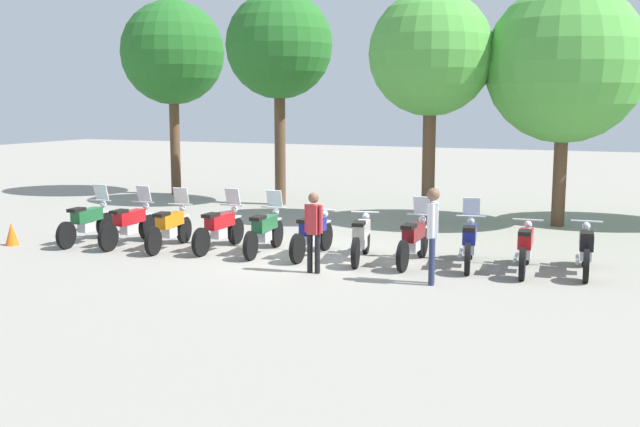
% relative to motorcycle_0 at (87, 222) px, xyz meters
% --- Properties ---
extents(ground_plane, '(80.00, 80.00, 0.00)m').
position_rel_motorcycle_0_xyz_m(ground_plane, '(5.67, 0.57, -0.52)').
color(ground_plane, gray).
extents(motorcycle_0, '(0.62, 2.19, 1.37)m').
position_rel_motorcycle_0_xyz_m(motorcycle_0, '(0.00, 0.00, 0.00)').
color(motorcycle_0, black).
rests_on(motorcycle_0, ground_plane).
extents(motorcycle_1, '(0.62, 2.19, 1.37)m').
position_rel_motorcycle_0_xyz_m(motorcycle_1, '(1.14, 0.15, 0.00)').
color(motorcycle_1, black).
rests_on(motorcycle_1, ground_plane).
extents(motorcycle_2, '(0.62, 2.18, 1.37)m').
position_rel_motorcycle_0_xyz_m(motorcycle_2, '(2.26, 0.17, 0.00)').
color(motorcycle_2, black).
rests_on(motorcycle_2, ground_plane).
extents(motorcycle_3, '(0.62, 2.19, 1.37)m').
position_rel_motorcycle_0_xyz_m(motorcycle_3, '(3.40, 0.50, 0.00)').
color(motorcycle_3, black).
rests_on(motorcycle_3, ground_plane).
extents(motorcycle_4, '(0.62, 2.19, 1.37)m').
position_rel_motorcycle_0_xyz_m(motorcycle_4, '(4.53, 0.57, 0.00)').
color(motorcycle_4, black).
rests_on(motorcycle_4, ground_plane).
extents(motorcycle_5, '(0.62, 2.19, 0.99)m').
position_rel_motorcycle_0_xyz_m(motorcycle_5, '(5.67, 0.65, -0.01)').
color(motorcycle_5, black).
rests_on(motorcycle_5, ground_plane).
extents(motorcycle_6, '(0.69, 2.17, 0.99)m').
position_rel_motorcycle_0_xyz_m(motorcycle_6, '(6.80, 0.69, -0.01)').
color(motorcycle_6, black).
rests_on(motorcycle_6, ground_plane).
extents(motorcycle_7, '(0.62, 2.19, 1.37)m').
position_rel_motorcycle_0_xyz_m(motorcycle_7, '(7.94, 0.78, 0.00)').
color(motorcycle_7, black).
rests_on(motorcycle_7, ground_plane).
extents(motorcycle_8, '(0.64, 2.18, 1.37)m').
position_rel_motorcycle_0_xyz_m(motorcycle_8, '(9.06, 1.02, 0.00)').
color(motorcycle_8, black).
rests_on(motorcycle_8, ground_plane).
extents(motorcycle_9, '(0.62, 2.19, 0.99)m').
position_rel_motorcycle_0_xyz_m(motorcycle_9, '(10.20, 0.96, -0.01)').
color(motorcycle_9, black).
rests_on(motorcycle_9, ground_plane).
extents(motorcycle_10, '(0.62, 2.19, 0.99)m').
position_rel_motorcycle_0_xyz_m(motorcycle_10, '(11.33, 1.25, -0.01)').
color(motorcycle_10, black).
rests_on(motorcycle_10, ground_plane).
extents(person_0, '(0.41, 0.23, 1.62)m').
position_rel_motorcycle_0_xyz_m(person_0, '(6.34, -0.82, 0.42)').
color(person_0, black).
rests_on(person_0, ground_plane).
extents(person_1, '(0.28, 0.41, 1.82)m').
position_rel_motorcycle_0_xyz_m(person_1, '(8.75, -0.82, 0.57)').
color(person_1, '#232D4C').
rests_on(person_1, ground_plane).
extents(tree_0, '(3.72, 3.72, 7.00)m').
position_rel_motorcycle_0_xyz_m(tree_0, '(-3.45, 8.96, 4.59)').
color(tree_0, brown).
rests_on(tree_0, ground_plane).
extents(tree_1, '(3.46, 3.46, 6.93)m').
position_rel_motorcycle_0_xyz_m(tree_1, '(1.32, 7.95, 4.64)').
color(tree_1, brown).
rests_on(tree_1, ground_plane).
extents(tree_2, '(3.43, 3.43, 6.41)m').
position_rel_motorcycle_0_xyz_m(tree_2, '(6.81, 6.16, 4.15)').
color(tree_2, brown).
rests_on(tree_2, ground_plane).
extents(tree_3, '(4.25, 4.25, 6.52)m').
position_rel_motorcycle_0_xyz_m(tree_3, '(10.25, 7.03, 3.87)').
color(tree_3, brown).
rests_on(tree_3, ground_plane).
extents(traffic_cone, '(0.32, 0.32, 0.55)m').
position_rel_motorcycle_0_xyz_m(traffic_cone, '(-1.43, -0.98, -0.24)').
color(traffic_cone, orange).
rests_on(traffic_cone, ground_plane).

